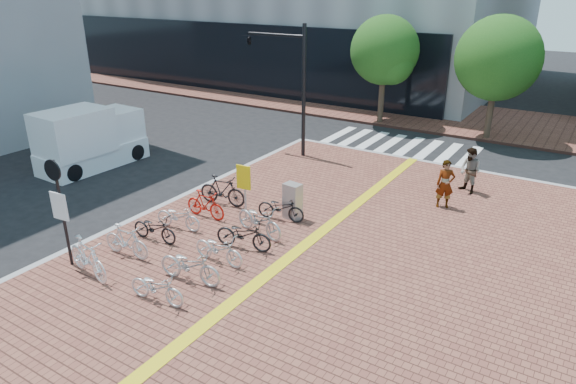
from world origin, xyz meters
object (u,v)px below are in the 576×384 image
Objects in this scene: bike_2 at (155,228)px; bike_10 at (259,220)px; bike_11 at (281,208)px; traffic_light_pole at (278,64)px; bike_6 at (157,287)px; notice_sign at (59,200)px; utility_box at (293,201)px; box_truck at (89,139)px; bike_3 at (178,216)px; bike_1 at (126,241)px; pedestrian_a at (445,184)px; bike_4 at (205,204)px; bike_5 at (222,190)px; bike_0 at (87,258)px; bike_7 at (190,265)px; bike_8 at (219,249)px; pedestrian_b at (470,171)px; yellow_sign at (244,182)px; bike_9 at (244,234)px.

bike_10 is (2.54, 2.10, 0.08)m from bike_2.
bike_11 is 0.29× the size of traffic_light_pole.
notice_sign reaches higher than bike_6.
utility_box reaches higher than bike_6.
traffic_light_pole reaches higher than bike_10.
box_truck reaches higher than bike_11.
bike_2 is 1.03m from bike_3.
box_truck reaches higher than bike_3.
bike_1 is 11.02m from pedestrian_a.
bike_5 is (-0.20, 1.17, 0.07)m from bike_4.
bike_0 is 6.40m from bike_11.
pedestrian_a is (6.86, 8.61, 0.38)m from bike_1.
bike_6 is 5.76m from bike_11.
notice_sign is (-1.19, -4.56, 1.54)m from bike_4.
box_truck reaches higher than bike_1.
bike_7 is (0.06, 1.18, 0.07)m from bike_6.
bike_2 is 2.57m from bike_8.
bike_2 is 1.01× the size of bike_6.
box_truck is at bearing 179.51° from utility_box.
bike_11 is (-0.06, 3.38, -0.00)m from bike_8.
bike_5 is 0.39× the size of box_truck.
pedestrian_a reaches higher than bike_1.
bike_0 reaches higher than bike_6.
bike_6 is at bearing -84.09° from pedestrian_b.
bike_1 is at bearing 172.36° from bike_5.
box_truck is (-10.37, 0.41, 0.68)m from bike_11.
bike_5 is at bearing 159.88° from yellow_sign.
bike_10 is at bearing -41.73° from bike_1.
bike_9 is (2.65, 2.23, -0.02)m from bike_1.
bike_8 is 0.53× the size of notice_sign.
traffic_light_pole reaches higher than pedestrian_b.
pedestrian_b reaches higher than bike_2.
bike_11 is 0.87× the size of yellow_sign.
yellow_sign is (-1.10, -0.57, 0.90)m from bike_11.
bike_8 is at bearing -7.60° from bike_7.
traffic_light_pole reaches higher than bike_2.
bike_9 is 1.07× the size of bike_11.
bike_8 is 3.17m from yellow_sign.
bike_6 is 12.09m from box_truck.
pedestrian_b is at bearing 51.42° from utility_box.
bike_11 is at bearing -32.78° from bike_1.
bike_0 reaches higher than bike_1.
traffic_light_pole is (-9.10, 0.49, 3.21)m from pedestrian_b.
utility_box is at bearing -54.23° from bike_3.
traffic_light_pole is (-3.23, 7.02, 2.75)m from yellow_sign.
bike_0 is at bearing 162.96° from bike_10.
bike_0 is 10.08m from box_truck.
utility_box is at bearing 58.38° from notice_sign.
box_truck is at bearing 53.71° from bike_1.
bike_2 is (-0.03, 1.15, -0.07)m from bike_1.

